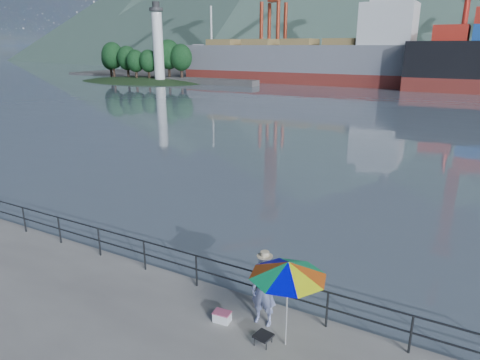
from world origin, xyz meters
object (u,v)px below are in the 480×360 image
object	(u,v)px
bulk_carrier	(311,60)
fisherman	(264,291)
cooler_bag	(222,317)
beach_umbrella	(288,269)

from	to	relation	value
bulk_carrier	fisherman	bearing A→B (deg)	-70.54
cooler_bag	bulk_carrier	xyz separation A→B (m)	(-25.08, 74.19, 4.02)
bulk_carrier	cooler_bag	bearing A→B (deg)	-71.33
beach_umbrella	bulk_carrier	distance (m)	78.97
fisherman	cooler_bag	distance (m)	1.36
beach_umbrella	bulk_carrier	xyz separation A→B (m)	(-26.88, 74.22, 2.12)
fisherman	beach_umbrella	xyz separation A→B (m)	(0.84, -0.51, 1.08)
fisherman	bulk_carrier	bearing A→B (deg)	106.59
fisherman	beach_umbrella	world-z (taller)	beach_umbrella
beach_umbrella	cooler_bag	bearing A→B (deg)	179.19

